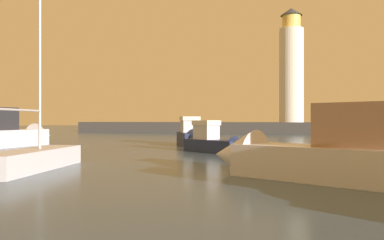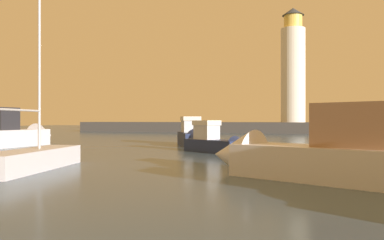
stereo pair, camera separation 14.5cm
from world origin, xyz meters
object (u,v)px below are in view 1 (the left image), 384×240
Objects in this scene: motorboat_1 at (218,143)px; sailboat_moored at (32,158)px; motorboat_0 at (20,135)px; motorboat_3 at (304,156)px; lighthouse at (291,68)px; motorboat_4 at (193,136)px.

motorboat_1 is 12.38m from sailboat_moored.
motorboat_0 is 17.68m from sailboat_moored.
motorboat_0 is at bearing 134.41° from sailboat_moored.
motorboat_3 reaches higher than motorboat_1.
lighthouse is at bearing 89.44° from motorboat_1.
motorboat_0 reaches higher than motorboat_3.
motorboat_4 is (13.50, 4.62, -0.12)m from motorboat_0.
sailboat_moored is (-5.03, -11.31, -0.15)m from motorboat_1.
motorboat_0 reaches higher than motorboat_1.
motorboat_4 is at bearing -96.83° from lighthouse.
motorboat_1 is at bearing -4.31° from motorboat_0.
lighthouse is 45.38m from motorboat_0.
motorboat_4 is 17.29m from sailboat_moored.
lighthouse reaches higher than motorboat_4.
lighthouse is 43.08m from motorboat_1.
sailboat_moored reaches higher than motorboat_1.
motorboat_0 is (-17.81, -40.60, -9.70)m from lighthouse.
motorboat_0 is at bearing -161.10° from motorboat_4.
lighthouse is 1.84× the size of sailboat_moored.
motorboat_0 is at bearing 175.69° from motorboat_1.
sailboat_moored is at bearing -173.22° from motorboat_3.
motorboat_0 reaches higher than motorboat_4.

